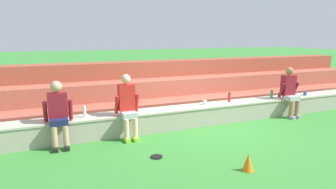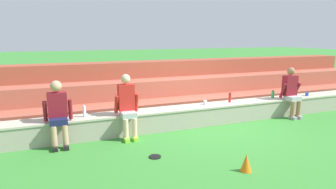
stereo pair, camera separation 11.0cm
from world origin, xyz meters
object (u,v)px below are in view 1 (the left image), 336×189
object	(u,v)px
person_left_of_center	(128,105)
water_bottle_near_left	(229,97)
water_bottle_mid_left	(271,94)
water_bottle_near_right	(85,112)
plastic_cup_right_end	(305,94)
person_far_left	(58,112)
person_center	(290,91)
plastic_cup_left_end	(205,102)
sports_cone	(248,162)
frisbee	(157,157)

from	to	relation	value
person_left_of_center	water_bottle_near_left	size ratio (longest dim) A/B	5.45
water_bottle_mid_left	water_bottle_near_right	distance (m)	5.07
plastic_cup_right_end	person_far_left	bearing A→B (deg)	-178.36
person_far_left	person_center	distance (m)	5.92
person_far_left	person_center	xyz separation A→B (m)	(5.92, -0.02, 0.01)
water_bottle_near_right	water_bottle_mid_left	bearing A→B (deg)	0.69
plastic_cup_left_end	sports_cone	distance (m)	2.69
person_center	water_bottle_near_left	world-z (taller)	person_center
water_bottle_near_left	sports_cone	bearing A→B (deg)	-117.71
person_center	water_bottle_near_right	bearing A→B (deg)	177.10
water_bottle_mid_left	person_center	bearing A→B (deg)	-46.02
person_left_of_center	water_bottle_near_left	bearing A→B (deg)	6.40
person_far_left	water_bottle_near_left	bearing A→B (deg)	4.18
water_bottle_near_right	plastic_cup_left_end	bearing A→B (deg)	0.63
plastic_cup_right_end	person_left_of_center	bearing A→B (deg)	-177.86
person_far_left	frisbee	world-z (taller)	person_far_left
plastic_cup_left_end	plastic_cup_right_end	bearing A→B (deg)	-1.56
person_left_of_center	plastic_cup_left_end	bearing A→B (deg)	8.00
water_bottle_near_left	plastic_cup_left_end	world-z (taller)	water_bottle_near_left
person_center	plastic_cup_right_end	xyz separation A→B (m)	(0.81, 0.22, -0.18)
person_far_left	water_bottle_mid_left	distance (m)	5.61
person_left_of_center	plastic_cup_left_end	xyz separation A→B (m)	(2.05, 0.29, -0.19)
plastic_cup_right_end	plastic_cup_left_end	bearing A→B (deg)	178.44
frisbee	sports_cone	distance (m)	1.62
person_far_left	plastic_cup_right_end	world-z (taller)	person_far_left
sports_cone	water_bottle_mid_left	bearing A→B (deg)	43.29
plastic_cup_left_end	person_far_left	bearing A→B (deg)	-175.33
person_left_of_center	frisbee	xyz separation A→B (m)	(0.21, -1.23, -0.72)
person_far_left	sports_cone	xyz separation A→B (m)	(2.82, -2.30, -0.56)
plastic_cup_right_end	sports_cone	distance (m)	4.65
person_left_of_center	water_bottle_near_right	size ratio (longest dim) A/B	5.43
frisbee	sports_cone	bearing A→B (deg)	-41.23
water_bottle_near_right	frisbee	xyz separation A→B (m)	(1.08, -1.49, -0.60)
water_bottle_mid_left	sports_cone	world-z (taller)	water_bottle_mid_left
person_far_left	frisbee	size ratio (longest dim) A/B	5.97
person_far_left	plastic_cup_left_end	bearing A→B (deg)	4.67
plastic_cup_left_end	sports_cone	size ratio (longest dim) A/B	0.38
plastic_cup_right_end	sports_cone	xyz separation A→B (m)	(-3.91, -2.50, -0.39)
person_left_of_center	person_center	bearing A→B (deg)	-0.22
person_center	plastic_cup_left_end	xyz separation A→B (m)	(-2.47, 0.31, -0.18)
water_bottle_near_right	sports_cone	distance (m)	3.47
water_bottle_near_right	plastic_cup_right_end	world-z (taller)	water_bottle_near_right
plastic_cup_left_end	person_center	bearing A→B (deg)	-7.06
person_center	sports_cone	xyz separation A→B (m)	(-3.10, -2.28, -0.57)
person_center	water_bottle_near_left	distance (m)	1.76
water_bottle_mid_left	sports_cone	bearing A→B (deg)	-136.71
water_bottle_near_left	water_bottle_mid_left	size ratio (longest dim) A/B	1.16
person_center	plastic_cup_right_end	distance (m)	0.86
person_center	sports_cone	world-z (taller)	person_center
person_center	sports_cone	distance (m)	3.89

